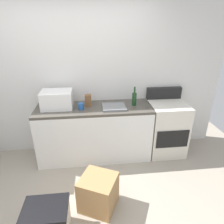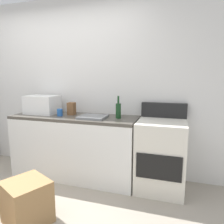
{
  "view_description": "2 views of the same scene",
  "coord_description": "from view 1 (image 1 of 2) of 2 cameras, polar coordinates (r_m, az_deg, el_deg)",
  "views": [
    {
      "loc": [
        0.27,
        -1.64,
        2.07
      ],
      "look_at": [
        0.57,
        1.04,
        0.87
      ],
      "focal_mm": 31.43,
      "sensor_mm": 36.0,
      "label": 1
    },
    {
      "loc": [
        1.68,
        -1.42,
        1.45
      ],
      "look_at": [
        0.92,
        1.01,
        1.02
      ],
      "focal_mm": 33.47,
      "sensor_mm": 36.0,
      "label": 2
    }
  ],
  "objects": [
    {
      "name": "wine_bottle",
      "position": [
        3.12,
        6.49,
        3.9
      ],
      "size": [
        0.07,
        0.07,
        0.3
      ],
      "color": "#193F1E",
      "rests_on": "kitchen_counter"
    },
    {
      "name": "microwave",
      "position": [
        3.11,
        -15.68,
        3.54
      ],
      "size": [
        0.46,
        0.34,
        0.27
      ],
      "primitive_type": "cube",
      "color": "white",
      "rests_on": "kitchen_counter"
    },
    {
      "name": "stove_oven",
      "position": [
        3.5,
        15.37,
        -4.32
      ],
      "size": [
        0.6,
        0.61,
        1.1
      ],
      "color": "silver",
      "rests_on": "ground_plane"
    },
    {
      "name": "storage_bin",
      "position": [
        2.45,
        -18.33,
        -27.8
      ],
      "size": [
        0.46,
        0.36,
        0.38
      ],
      "color": "silver",
      "rests_on": "ground_plane"
    },
    {
      "name": "cardboard_box_small",
      "position": [
        2.57,
        -3.98,
        -22.3
      ],
      "size": [
        0.53,
        0.53,
        0.43
      ],
      "primitive_type": "cube",
      "rotation": [
        0.0,
        0.0,
        -0.45
      ],
      "color": "#A37A4C",
      "rests_on": "ground_plane"
    },
    {
      "name": "wall_back",
      "position": [
        3.29,
        -11.1,
        9.96
      ],
      "size": [
        5.0,
        0.1,
        2.6
      ],
      "primitive_type": "cube",
      "color": "silver",
      "rests_on": "ground_plane"
    },
    {
      "name": "knife_block",
      "position": [
        3.11,
        -6.95,
        3.41
      ],
      "size": [
        0.1,
        0.1,
        0.18
      ],
      "primitive_type": "cube",
      "color": "brown",
      "rests_on": "kitchen_counter"
    },
    {
      "name": "coffee_mug",
      "position": [
        3.0,
        -9.04,
        1.67
      ],
      "size": [
        0.08,
        0.08,
        0.1
      ],
      "primitive_type": "cylinder",
      "color": "#2659A5",
      "rests_on": "kitchen_counter"
    },
    {
      "name": "ground_plane",
      "position": [
        2.66,
        -11.12,
        -27.92
      ],
      "size": [
        6.0,
        6.0,
        0.0
      ],
      "primitive_type": "plane",
      "color": "#9E9384"
    },
    {
      "name": "sink_basin",
      "position": [
        3.03,
        0.56,
        1.5
      ],
      "size": [
        0.36,
        0.32,
        0.03
      ],
      "primitive_type": "cube",
      "color": "slate",
      "rests_on": "kitchen_counter"
    },
    {
      "name": "kitchen_counter",
      "position": [
        3.27,
        -5.07,
        -5.88
      ],
      "size": [
        1.8,
        0.6,
        0.9
      ],
      "color": "white",
      "rests_on": "ground_plane"
    }
  ]
}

